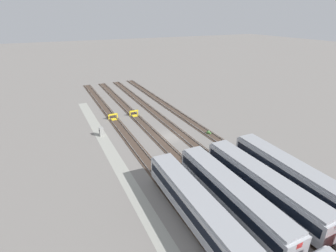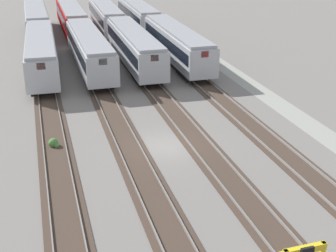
{
  "view_description": "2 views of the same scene",
  "coord_description": "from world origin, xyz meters",
  "views": [
    {
      "loc": [
        38.68,
        -19.17,
        20.67
      ],
      "look_at": [
        -0.87,
        0.0,
        1.8
      ],
      "focal_mm": 28.0,
      "sensor_mm": 36.0,
      "label": 1
    },
    {
      "loc": [
        -27.05,
        7.54,
        13.3
      ],
      "look_at": [
        -0.87,
        0.0,
        1.8
      ],
      "focal_mm": 50.0,
      "sensor_mm": 36.0,
      "label": 2
    }
  ],
  "objects": [
    {
      "name": "weed_clump",
      "position": [
        1.97,
        7.07,
        0.24
      ],
      "size": [
        0.92,
        0.7,
        0.64
      ],
      "color": "#4C7F3D",
      "rests_on": "ground"
    },
    {
      "name": "subway_car_front_row_right_inner",
      "position": [
        20.08,
        -2.34,
        2.04
      ],
      "size": [
        18.03,
        3.03,
        3.7
      ],
      "color": "#B7BABF",
      "rests_on": "ground"
    },
    {
      "name": "service_walkway",
      "position": [
        0.0,
        -11.24,
        0.0
      ],
      "size": [
        54.0,
        2.0,
        0.01
      ],
      "primitive_type": "cube",
      "color": "#9E9E93",
      "rests_on": "ground"
    },
    {
      "name": "rail_track_far_inner",
      "position": [
        0.0,
        7.03,
        0.04
      ],
      "size": [
        90.0,
        2.23,
        0.21
      ],
      "color": "#47382D",
      "rests_on": "ground"
    },
    {
      "name": "subway_car_back_row_rightmost",
      "position": [
        20.08,
        -6.97,
        2.04
      ],
      "size": [
        18.03,
        3.05,
        3.7
      ],
      "color": "#B7BABF",
      "rests_on": "ground"
    },
    {
      "name": "subway_car_front_row_centre",
      "position": [
        39.12,
        -2.4,
        2.04
      ],
      "size": [
        18.06,
        3.22,
        3.7
      ],
      "color": "#B7BABF",
      "rests_on": "ground"
    },
    {
      "name": "rail_track_middle",
      "position": [
        0.0,
        2.34,
        0.04
      ],
      "size": [
        90.0,
        2.24,
        0.21
      ],
      "color": "#47382D",
      "rests_on": "ground"
    },
    {
      "name": "ground_plane",
      "position": [
        0.0,
        0.0,
        0.0
      ],
      "size": [
        400.0,
        400.0,
        0.0
      ],
      "primitive_type": "plane",
      "color": "gray"
    },
    {
      "name": "subway_car_back_row_leftmost",
      "position": [
        39.01,
        7.0,
        2.04
      ],
      "size": [
        18.02,
        2.95,
        3.7
      ],
      "color": "#B7BABF",
      "rests_on": "ground"
    },
    {
      "name": "subway_car_front_row_leftmost",
      "position": [
        20.08,
        7.05,
        2.04
      ],
      "size": [
        18.06,
        3.27,
        3.7
      ],
      "color": "#B7BABF",
      "rests_on": "ground"
    },
    {
      "name": "subway_car_back_row_centre",
      "position": [
        39.02,
        -6.98,
        2.04
      ],
      "size": [
        18.06,
        3.23,
        3.7
      ],
      "color": "#B7BABF",
      "rests_on": "ground"
    },
    {
      "name": "subway_car_front_row_left_inner",
      "position": [
        39.27,
        2.34,
        2.04
      ],
      "size": [
        18.01,
        2.89,
        3.7
      ],
      "color": "#A80F0F",
      "rests_on": "ground"
    },
    {
      "name": "rail_track_nearest",
      "position": [
        0.0,
        -7.03,
        0.04
      ],
      "size": [
        90.0,
        2.23,
        0.21
      ],
      "color": "#47382D",
      "rests_on": "ground"
    },
    {
      "name": "subway_car_front_row_rightmost",
      "position": [
        20.08,
        2.3,
        2.04
      ],
      "size": [
        18.02,
        2.97,
        3.7
      ],
      "color": "#B7BABF",
      "rests_on": "ground"
    },
    {
      "name": "rail_track_near_inner",
      "position": [
        0.0,
        -2.34,
        0.04
      ],
      "size": [
        90.0,
        2.24,
        0.21
      ],
      "color": "#47382D",
      "rests_on": "ground"
    }
  ]
}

